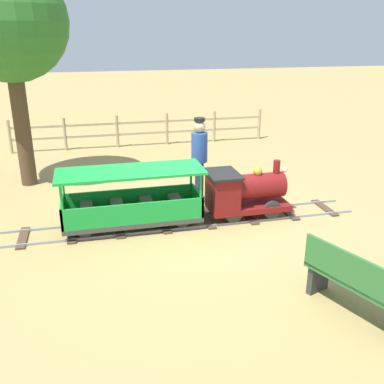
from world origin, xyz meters
The scene contains 8 objects.
ground_plane centered at (0.00, 0.00, 0.00)m, with size 60.00×60.00×0.00m, color #A38C51.
track centered at (0.00, -0.21, 0.02)m, with size 0.77×6.05×0.04m.
locomotive centered at (0.00, 0.81, 0.48)m, with size 0.73×1.45×0.96m.
passenger_car centered at (0.00, -1.11, 0.42)m, with size 0.83×2.35×0.97m.
conductor_person centered at (-0.90, 0.26, 0.96)m, with size 0.30×0.30×1.62m.
park_bench centered at (2.98, 1.10, 0.42)m, with size 1.36×0.83×0.82m.
oak_tree_near centered at (-2.76, -3.02, 3.21)m, with size 2.27×2.27×4.39m.
fence_section centered at (-5.48, -0.21, 0.48)m, with size 0.08×7.13×0.90m.
Camera 1 is at (6.69, -1.72, 3.11)m, focal length 40.90 mm.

